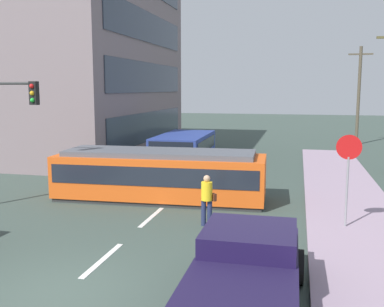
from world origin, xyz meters
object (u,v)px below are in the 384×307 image
city_bus (184,149)px  stop_sign (348,162)px  pedestrian_crossing (207,197)px  streetcar_tram (160,174)px  pickup_truck_parked (247,272)px  traffic_light_mast (7,118)px  utility_pole_far (359,94)px

city_bus → stop_sign: bearing=-50.5°
stop_sign → pedestrian_crossing: bearing=-173.3°
streetcar_tram → pickup_truck_parked: streetcar_tram is taller
streetcar_tram → traffic_light_mast: traffic_light_mast is taller
pickup_truck_parked → traffic_light_mast: 11.50m
traffic_light_mast → utility_pole_far: size_ratio=0.63×
city_bus → stop_sign: size_ratio=1.94×
traffic_light_mast → streetcar_tram: bearing=24.0°
city_bus → stop_sign: (7.57, -9.20, 1.09)m
pickup_truck_parked → utility_pole_far: size_ratio=0.66×
utility_pole_far → streetcar_tram: bearing=-115.7°
streetcar_tram → city_bus: bearing=96.3°
pedestrian_crossing → stop_sign: stop_sign is taller
city_bus → utility_pole_far: 17.45m
traffic_light_mast → utility_pole_far: bearing=56.6°
utility_pole_far → pickup_truck_parked: bearing=-100.7°
utility_pole_far → traffic_light_mast: bearing=-123.4°
city_bus → pedestrian_crossing: size_ratio=3.35×
streetcar_tram → traffic_light_mast: bearing=-156.0°
stop_sign → utility_pole_far: 23.06m
stop_sign → traffic_light_mast: (-11.96, 0.17, 1.14)m
city_bus → pickup_truck_parked: size_ratio=1.12×
pedestrian_crossing → stop_sign: bearing=6.7°
streetcar_tram → pedestrian_crossing: bearing=-49.6°
traffic_light_mast → city_bus: bearing=64.1°
pickup_truck_parked → utility_pole_far: 29.24m
pedestrian_crossing → pickup_truck_parked: 5.58m
city_bus → utility_pole_far: size_ratio=0.73×
pickup_truck_parked → stop_sign: (2.44, 5.76, 1.40)m
traffic_light_mast → utility_pole_far: 27.12m
city_bus → streetcar_tram: bearing=-83.7°
streetcar_tram → pedestrian_crossing: (2.52, -2.96, -0.08)m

